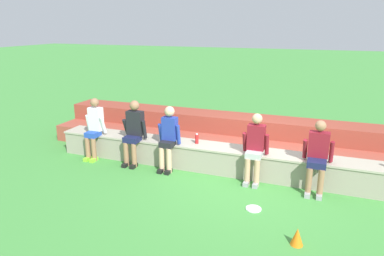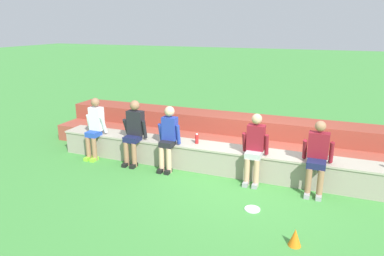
{
  "view_description": "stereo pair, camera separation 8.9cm",
  "coord_description": "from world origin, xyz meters",
  "views": [
    {
      "loc": [
        1.31,
        -6.61,
        3.07
      ],
      "look_at": [
        -1.32,
        0.28,
        0.9
      ],
      "focal_mm": 33.31,
      "sensor_mm": 36.0,
      "label": 1
    },
    {
      "loc": [
        1.39,
        -6.58,
        3.07
      ],
      "look_at": [
        -1.32,
        0.28,
        0.9
      ],
      "focal_mm": 33.31,
      "sensor_mm": 36.0,
      "label": 2
    }
  ],
  "objects": [
    {
      "name": "person_far_left",
      "position": [
        -3.65,
        -0.0,
        0.76
      ],
      "size": [
        0.49,
        0.53,
        1.42
      ],
      "color": "#996B4C",
      "rests_on": "ground"
    },
    {
      "name": "water_bottle_near_right",
      "position": [
        -1.21,
        0.3,
        0.66
      ],
      "size": [
        0.08,
        0.08,
        0.23
      ],
      "color": "red",
      "rests_on": "stone_seating_wall"
    },
    {
      "name": "person_far_right",
      "position": [
        1.28,
        -0.01,
        0.74
      ],
      "size": [
        0.55,
        0.61,
        1.36
      ],
      "color": "#996B4C",
      "rests_on": "ground"
    },
    {
      "name": "frisbee",
      "position": [
        0.35,
        -1.12,
        0.01
      ],
      "size": [
        0.27,
        0.27,
        0.02
      ],
      "primitive_type": "cylinder",
      "color": "white",
      "rests_on": "ground"
    },
    {
      "name": "brick_bleachers",
      "position": [
        0.0,
        1.62,
        0.35
      ],
      "size": [
        10.82,
        1.58,
        0.84
      ],
      "color": "#9B4435",
      "rests_on": "ground"
    },
    {
      "name": "person_right_of_center",
      "position": [
        0.11,
        -0.0,
        0.75
      ],
      "size": [
        0.52,
        0.52,
        1.39
      ],
      "color": "tan",
      "rests_on": "ground"
    },
    {
      "name": "ground_plane",
      "position": [
        0.0,
        0.0,
        0.0
      ],
      "size": [
        80.0,
        80.0,
        0.0
      ],
      "primitive_type": "plane",
      "color": "#428E3D"
    },
    {
      "name": "person_left_of_center",
      "position": [
        -2.61,
        0.01,
        0.79
      ],
      "size": [
        0.55,
        0.55,
        1.44
      ],
      "color": "#996B4C",
      "rests_on": "ground"
    },
    {
      "name": "sports_cone",
      "position": [
        1.13,
        -1.91,
        0.13
      ],
      "size": [
        0.19,
        0.19,
        0.26
      ],
      "primitive_type": "cone",
      "color": "orange",
      "rests_on": "ground"
    },
    {
      "name": "person_center",
      "position": [
        -1.74,
        -0.03,
        0.75
      ],
      "size": [
        0.49,
        0.52,
        1.39
      ],
      "color": "#DBAD89",
      "rests_on": "ground"
    },
    {
      "name": "stone_seating_wall",
      "position": [
        0.0,
        0.28,
        0.29
      ],
      "size": [
        9.07,
        0.61,
        0.55
      ],
      "color": "gray",
      "rests_on": "ground"
    }
  ]
}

